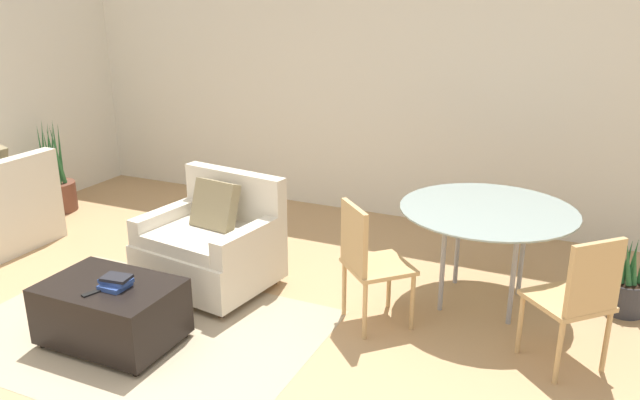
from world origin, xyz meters
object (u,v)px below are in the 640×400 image
Objects in this scene: book_stack at (116,282)px; tv_remote_primary at (94,292)px; potted_plant_small at (626,290)px; dining_table at (487,217)px; potted_plant at (56,188)px; armchair at (212,245)px; dining_chair_near_left at (367,257)px; dining_chair_near_right at (579,295)px; ottoman at (112,311)px.

book_stack is 1.25× the size of tv_remote_primary.
dining_table is at bearing -164.50° from potted_plant_small.
potted_plant is at bearing 143.54° from book_stack.
armchair is at bearing 87.26° from book_stack.
potted_plant is (-2.50, 1.85, -0.22)m from book_stack.
armchair is 1.05× the size of potted_plant.
book_stack is at bearing -145.58° from dining_chair_near_left.
dining_chair_near_right reaches higher than dining_table.
book_stack is 0.14m from tv_remote_primary.
ottoman is 0.24m from tv_remote_primary.
tv_remote_primary is (-0.07, -0.12, -0.03)m from book_stack.
armchair is 1.34m from dining_chair_near_left.
tv_remote_primary reaches higher than ottoman.
potted_plant_small reaches higher than tv_remote_primary.
tv_remote_primary is at bearing -38.99° from potted_plant.
armchair is at bearing -17.98° from potted_plant.
potted_plant_small is (0.31, 0.95, -0.34)m from dining_chair_near_right.
armchair is 3.12m from potted_plant_small.
book_stack is at bearing 57.51° from tv_remote_primary.
potted_plant_small is (1.67, 0.95, -0.34)m from dining_chair_near_left.
ottoman is at bearing 169.09° from book_stack.
dining_table is 1.41× the size of dining_chair_near_left.
book_stack is at bearing -148.10° from potted_plant_small.
book_stack is at bearing -10.91° from ottoman.
ottoman is at bearing -148.97° from potted_plant_small.
ottoman is at bearing -37.13° from potted_plant.
potted_plant is (-2.42, 1.96, -0.19)m from tv_remote_primary.
tv_remote_primary is (-0.12, -1.14, 0.09)m from armchair.
dining_chair_near_right is at bearing -1.65° from armchair.
dining_chair_near_right is (2.81, 0.93, 0.28)m from ottoman.
dining_chair_near_left is (1.33, -0.08, 0.17)m from armchair.
potted_plant reaches higher than dining_chair_near_left.
dining_chair_near_right is (2.80, 1.06, 0.08)m from tv_remote_primary.
potted_plant is (-2.55, 0.83, -0.10)m from armchair.
potted_plant is 1.61× the size of potted_plant_small.
dining_chair_near_right is at bearing -108.25° from potted_plant_small.
potted_plant is at bearing -179.52° from potted_plant_small.
potted_plant_small is (3.11, 2.01, -0.26)m from tv_remote_primary.
armchair is 6.34× the size of tv_remote_primary.
book_stack is (0.08, -0.02, 0.23)m from ottoman.
potted_plant_small reaches higher than book_stack.
potted_plant is 0.78× the size of dining_table.
potted_plant is 1.11× the size of dining_chair_near_right.
dining_chair_near_right is at bearing -45.00° from dining_table.
ottoman is (-0.13, -1.00, -0.11)m from armchair.
book_stack is 0.23× the size of dining_chair_near_right.
dining_chair_near_right is (2.68, -0.08, 0.17)m from armchair.
dining_chair_near_right reaches higher than ottoman.
dining_chair_near_left is at bearing 32.49° from ottoman.
dining_chair_near_right reaches higher than potted_plant_small.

